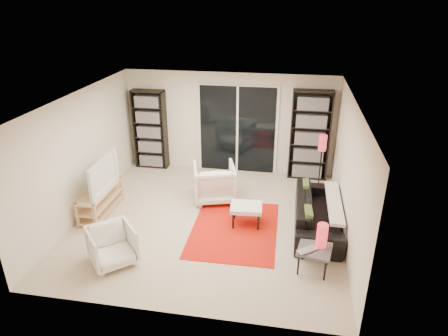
{
  "coord_description": "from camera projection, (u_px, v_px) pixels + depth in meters",
  "views": [
    {
      "loc": [
        1.44,
        -6.55,
        4.1
      ],
      "look_at": [
        0.25,
        0.3,
        1.0
      ],
      "focal_mm": 32.0,
      "sensor_mm": 36.0,
      "label": 1
    }
  ],
  "objects": [
    {
      "name": "floor",
      "position": [
        209.0,
        220.0,
        7.79
      ],
      "size": [
        5.0,
        5.0,
        0.0
      ],
      "primitive_type": "plane",
      "color": "beige",
      "rests_on": "ground"
    },
    {
      "name": "wall_back",
      "position": [
        229.0,
        123.0,
        9.55
      ],
      "size": [
        5.0,
        0.02,
        2.4
      ],
      "primitive_type": "cube",
      "color": "silver",
      "rests_on": "ground"
    },
    {
      "name": "wall_front",
      "position": [
        167.0,
        241.0,
        5.05
      ],
      "size": [
        5.0,
        0.02,
        2.4
      ],
      "primitive_type": "cube",
      "color": "silver",
      "rests_on": "ground"
    },
    {
      "name": "wall_left",
      "position": [
        81.0,
        155.0,
        7.69
      ],
      "size": [
        0.02,
        5.0,
        2.4
      ],
      "primitive_type": "cube",
      "color": "silver",
      "rests_on": "ground"
    },
    {
      "name": "wall_right",
      "position": [
        349.0,
        173.0,
        6.91
      ],
      "size": [
        0.02,
        5.0,
        2.4
      ],
      "primitive_type": "cube",
      "color": "silver",
      "rests_on": "ground"
    },
    {
      "name": "ceiling",
      "position": [
        207.0,
        99.0,
        6.81
      ],
      "size": [
        5.0,
        5.0,
        0.02
      ],
      "primitive_type": "cube",
      "color": "white",
      "rests_on": "wall_back"
    },
    {
      "name": "sliding_door",
      "position": [
        237.0,
        130.0,
        9.54
      ],
      "size": [
        1.92,
        0.08,
        2.16
      ],
      "color": "white",
      "rests_on": "ground"
    },
    {
      "name": "bookshelf_left",
      "position": [
        150.0,
        130.0,
        9.8
      ],
      "size": [
        0.8,
        0.3,
        1.95
      ],
      "color": "black",
      "rests_on": "ground"
    },
    {
      "name": "bookshelf_right",
      "position": [
        310.0,
        136.0,
        9.16
      ],
      "size": [
        0.9,
        0.3,
        2.1
      ],
      "color": "black",
      "rests_on": "ground"
    },
    {
      "name": "tv_stand",
      "position": [
        101.0,
        200.0,
        7.97
      ],
      "size": [
        0.41,
        1.29,
        0.5
      ],
      "color": "#DDBE85",
      "rests_on": "floor"
    },
    {
      "name": "tv",
      "position": [
        98.0,
        175.0,
        7.74
      ],
      "size": [
        0.16,
        1.15,
        0.66
      ],
      "primitive_type": "imported",
      "rotation": [
        0.0,
        0.0,
        1.57
      ],
      "color": "black",
      "rests_on": "tv_stand"
    },
    {
      "name": "rug",
      "position": [
        234.0,
        229.0,
        7.48
      ],
      "size": [
        1.61,
        2.16,
        0.01
      ],
      "primitive_type": "cube",
      "rotation": [
        0.0,
        0.0,
        0.01
      ],
      "color": "red",
      "rests_on": "floor"
    },
    {
      "name": "sofa",
      "position": [
        318.0,
        213.0,
        7.44
      ],
      "size": [
        0.83,
        2.11,
        0.61
      ],
      "primitive_type": "imported",
      "rotation": [
        0.0,
        0.0,
        1.57
      ],
      "color": "black",
      "rests_on": "floor"
    },
    {
      "name": "armchair_back",
      "position": [
        214.0,
        182.0,
        8.42
      ],
      "size": [
        1.06,
        1.07,
        0.79
      ],
      "primitive_type": "imported",
      "rotation": [
        0.0,
        0.0,
        3.43
      ],
      "color": "silver",
      "rests_on": "floor"
    },
    {
      "name": "armchair_front",
      "position": [
        112.0,
        246.0,
        6.45
      ],
      "size": [
        0.98,
        0.98,
        0.64
      ],
      "primitive_type": "imported",
      "rotation": [
        0.0,
        0.0,
        0.72
      ],
      "color": "silver",
      "rests_on": "floor"
    },
    {
      "name": "ottoman",
      "position": [
        246.0,
        208.0,
        7.52
      ],
      "size": [
        0.62,
        0.52,
        0.4
      ],
      "color": "silver",
      "rests_on": "floor"
    },
    {
      "name": "side_table",
      "position": [
        314.0,
        251.0,
        6.26
      ],
      "size": [
        0.59,
        0.59,
        0.4
      ],
      "color": "#47474B",
      "rests_on": "floor"
    },
    {
      "name": "laptop",
      "position": [
        309.0,
        252.0,
        6.15
      ],
      "size": [
        0.4,
        0.39,
        0.03
      ],
      "primitive_type": "imported",
      "rotation": [
        0.0,
        0.0,
        0.68
      ],
      "color": "silver",
      "rests_on": "side_table"
    },
    {
      "name": "table_lamp",
      "position": [
        322.0,
        235.0,
        6.23
      ],
      "size": [
        0.17,
        0.17,
        0.39
      ],
      "primitive_type": "cylinder",
      "color": "red",
      "rests_on": "side_table"
    },
    {
      "name": "floor_lamp",
      "position": [
        322.0,
        149.0,
        8.61
      ],
      "size": [
        0.19,
        0.19,
        1.28
      ],
      "color": "black",
      "rests_on": "floor"
    }
  ]
}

